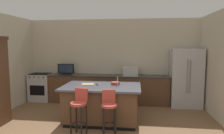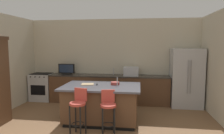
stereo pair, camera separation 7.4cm
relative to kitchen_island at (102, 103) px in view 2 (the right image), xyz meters
name	(u,v)px [view 2 (the right image)]	position (x,y,z in m)	size (l,w,h in m)	color
wall_back	(113,60)	(0.02, 2.08, 0.93)	(6.26, 0.12, 2.80)	beige
counter_back	(109,89)	(-0.08, 1.70, -0.01)	(3.96, 0.62, 0.92)	brown
kitchen_island	(102,103)	(0.00, 0.00, 0.00)	(1.91, 1.25, 0.92)	black
refrigerator	(186,78)	(2.38, 1.63, 0.44)	(0.93, 0.80, 1.81)	#B7BABF
range_oven	(42,87)	(-2.43, 1.70, 0.00)	(0.73, 0.63, 0.94)	#B7BABF
microwave	(131,71)	(0.66, 1.70, 0.60)	(0.48, 0.36, 0.29)	#B7BABF
tv_monitor	(67,70)	(-1.51, 1.65, 0.62)	(0.55, 0.16, 0.37)	black
sink_faucet_back	(114,71)	(0.08, 1.80, 0.57)	(0.02, 0.02, 0.24)	#B2B2B7
sink_faucet_island	(117,82)	(0.39, 0.00, 0.56)	(0.02, 0.02, 0.22)	#B2B2B7
bar_stool_left	(78,107)	(-0.34, -0.82, 0.13)	(0.34, 0.36, 1.00)	#B23D33
bar_stool_right	(108,109)	(0.29, -0.74, 0.11)	(0.35, 0.36, 0.96)	#B23D33
fruit_bowl	(115,83)	(0.32, 0.16, 0.48)	(0.22, 0.22, 0.07)	#993833
tv_remote	(97,84)	(-0.13, 0.09, 0.46)	(0.04, 0.17, 0.02)	black
cutting_board	(88,84)	(-0.37, 0.08, 0.46)	(0.31, 0.25, 0.02)	tan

